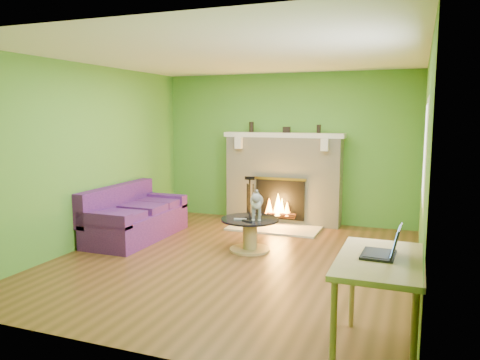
# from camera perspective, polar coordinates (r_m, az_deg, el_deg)

# --- Properties ---
(floor) EXTENTS (5.00, 5.00, 0.00)m
(floor) POSITION_cam_1_polar(r_m,az_deg,el_deg) (6.20, -0.71, -9.76)
(floor) COLOR #553518
(floor) RESTS_ON ground
(ceiling) EXTENTS (5.00, 5.00, 0.00)m
(ceiling) POSITION_cam_1_polar(r_m,az_deg,el_deg) (5.94, -0.75, 14.86)
(ceiling) COLOR white
(ceiling) RESTS_ON wall_back
(wall_back) EXTENTS (5.00, 0.00, 5.00)m
(wall_back) POSITION_cam_1_polar(r_m,az_deg,el_deg) (8.30, 5.67, 3.88)
(wall_back) COLOR #539831
(wall_back) RESTS_ON floor
(wall_front) EXTENTS (5.00, 0.00, 5.00)m
(wall_front) POSITION_cam_1_polar(r_m,az_deg,el_deg) (3.74, -15.01, -1.36)
(wall_front) COLOR #539831
(wall_front) RESTS_ON floor
(wall_left) EXTENTS (0.00, 5.00, 5.00)m
(wall_left) POSITION_cam_1_polar(r_m,az_deg,el_deg) (7.07, -17.95, 2.82)
(wall_left) COLOR #539831
(wall_left) RESTS_ON floor
(wall_right) EXTENTS (0.00, 5.00, 5.00)m
(wall_right) POSITION_cam_1_polar(r_m,az_deg,el_deg) (5.52, 21.56, 1.30)
(wall_right) COLOR #539831
(wall_right) RESTS_ON floor
(window_frame) EXTENTS (0.00, 1.20, 1.20)m
(window_frame) POSITION_cam_1_polar(r_m,az_deg,el_deg) (4.60, 21.68, 3.19)
(window_frame) COLOR silver
(window_frame) RESTS_ON wall_right
(window_pane) EXTENTS (0.00, 1.06, 1.06)m
(window_pane) POSITION_cam_1_polar(r_m,az_deg,el_deg) (4.60, 21.58, 3.19)
(window_pane) COLOR white
(window_pane) RESTS_ON wall_right
(fireplace) EXTENTS (2.10, 0.46, 1.58)m
(fireplace) POSITION_cam_1_polar(r_m,az_deg,el_deg) (8.17, 5.27, 0.11)
(fireplace) COLOR #BCB69C
(fireplace) RESTS_ON floor
(hearth) EXTENTS (1.50, 0.75, 0.03)m
(hearth) POSITION_cam_1_polar(r_m,az_deg,el_deg) (7.83, 4.18, -5.88)
(hearth) COLOR beige
(hearth) RESTS_ON floor
(mantel) EXTENTS (2.10, 0.28, 0.08)m
(mantel) POSITION_cam_1_polar(r_m,az_deg,el_deg) (8.09, 5.31, 5.49)
(mantel) COLOR silver
(mantel) RESTS_ON fireplace
(sofa) EXTENTS (0.85, 1.79, 0.80)m
(sofa) POSITION_cam_1_polar(r_m,az_deg,el_deg) (7.39, -12.80, -4.54)
(sofa) COLOR #3A1757
(sofa) RESTS_ON floor
(coffee_table) EXTENTS (0.81, 0.81, 0.46)m
(coffee_table) POSITION_cam_1_polar(r_m,az_deg,el_deg) (6.56, 1.22, -6.37)
(coffee_table) COLOR tan
(coffee_table) RESTS_ON floor
(desk) EXTENTS (0.63, 1.09, 0.81)m
(desk) POSITION_cam_1_polar(r_m,az_deg,el_deg) (3.78, 16.69, -10.52)
(desk) COLOR tan
(desk) RESTS_ON floor
(cat) EXTENTS (0.42, 0.69, 0.41)m
(cat) POSITION_cam_1_polar(r_m,az_deg,el_deg) (6.49, 2.04, -2.94)
(cat) COLOR slate
(cat) RESTS_ON coffee_table
(remote_silver) EXTENTS (0.18, 0.08, 0.02)m
(remote_silver) POSITION_cam_1_polar(r_m,az_deg,el_deg) (6.43, 0.02, -4.79)
(remote_silver) COLOR gray
(remote_silver) RESTS_ON coffee_table
(remote_black) EXTENTS (0.16, 0.11, 0.02)m
(remote_black) POSITION_cam_1_polar(r_m,az_deg,el_deg) (6.34, 0.84, -5.00)
(remote_black) COLOR black
(remote_black) RESTS_ON coffee_table
(laptop) EXTENTS (0.30, 0.34, 0.25)m
(laptop) POSITION_cam_1_polar(r_m,az_deg,el_deg) (3.77, 16.58, -7.07)
(laptop) COLOR black
(laptop) RESTS_ON desk
(fire_tools) EXTENTS (0.22, 0.22, 0.81)m
(fire_tools) POSITION_cam_1_polar(r_m,az_deg,el_deg) (8.03, 1.20, -2.43)
(fire_tools) COLOR black
(fire_tools) RESTS_ON hearth
(mantel_vase_left) EXTENTS (0.08, 0.08, 0.18)m
(mantel_vase_left) POSITION_cam_1_polar(r_m,az_deg,el_deg) (8.29, 1.40, 6.48)
(mantel_vase_left) COLOR black
(mantel_vase_left) RESTS_ON mantel
(mantel_vase_right) EXTENTS (0.07, 0.07, 0.14)m
(mantel_vase_right) POSITION_cam_1_polar(r_m,az_deg,el_deg) (7.97, 9.58, 6.16)
(mantel_vase_right) COLOR black
(mantel_vase_right) RESTS_ON mantel
(mantel_box) EXTENTS (0.12, 0.08, 0.10)m
(mantel_box) POSITION_cam_1_polar(r_m,az_deg,el_deg) (8.10, 5.70, 6.12)
(mantel_box) COLOR black
(mantel_box) RESTS_ON mantel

